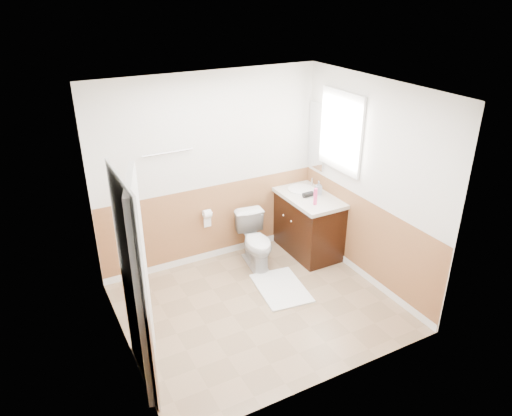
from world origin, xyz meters
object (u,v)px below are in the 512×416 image
bath_mat (281,288)px  lotion_bottle (315,197)px  vanity_cabinet (306,223)px  toilet (256,241)px  soap_dispenser (318,188)px

bath_mat → lotion_bottle: (0.70, 0.36, 0.95)m
bath_mat → vanity_cabinet: 1.12m
lotion_bottle → bath_mat: bearing=-152.7°
toilet → vanity_cabinet: bearing=9.9°
toilet → soap_dispenser: soap_dispenser is taller
bath_mat → vanity_cabinet: size_ratio=0.73×
bath_mat → vanity_cabinet: vanity_cabinet is taller
toilet → bath_mat: 0.74m
bath_mat → soap_dispenser: soap_dispenser is taller
bath_mat → soap_dispenser: bearing=33.6°
vanity_cabinet → lotion_bottle: size_ratio=5.00×
bath_mat → lotion_bottle: bearing=27.3°
bath_mat → soap_dispenser: 1.44m
toilet → bath_mat: size_ratio=0.87×
vanity_cabinet → soap_dispenser: soap_dispenser is taller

